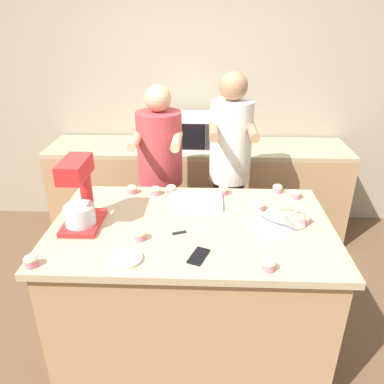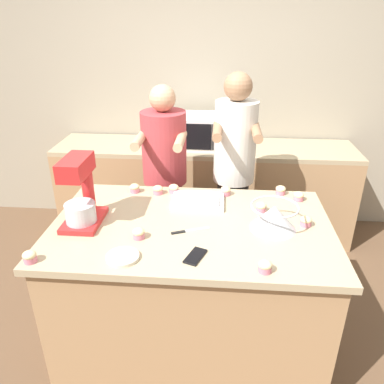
{
  "view_description": "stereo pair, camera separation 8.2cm",
  "coord_description": "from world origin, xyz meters",
  "px_view_note": "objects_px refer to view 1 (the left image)",
  "views": [
    {
      "loc": [
        0.07,
        -1.86,
        2.03
      ],
      "look_at": [
        0.0,
        0.05,
        1.12
      ],
      "focal_mm": 35.0,
      "sensor_mm": 36.0,
      "label": 1
    },
    {
      "loc": [
        0.16,
        -1.85,
        2.03
      ],
      "look_at": [
        0.0,
        0.05,
        1.12
      ],
      "focal_mm": 35.0,
      "sensor_mm": 36.0,
      "label": 2
    }
  ],
  "objects_px": {
    "knife": "(189,231)",
    "cupcake_9": "(132,189)",
    "mixing_bowl": "(274,215)",
    "cupcake_5": "(278,188)",
    "stand_mixer": "(80,197)",
    "cell_phone": "(199,256)",
    "cupcake_6": "(140,235)",
    "cupcake_3": "(155,190)",
    "cupcake_8": "(296,194)",
    "small_plate": "(126,259)",
    "cupcake_7": "(223,190)",
    "cupcake_1": "(305,219)",
    "person_right": "(229,178)",
    "microwave_oven": "(191,131)",
    "cupcake_0": "(171,189)",
    "cupcake_10": "(269,264)",
    "cupcake_4": "(31,261)",
    "baking_tray": "(196,200)",
    "cupcake_2": "(260,206)"
  },
  "relations": [
    {
      "from": "small_plate",
      "to": "cupcake_4",
      "type": "distance_m",
      "value": 0.45
    },
    {
      "from": "cupcake_2",
      "to": "cupcake_4",
      "type": "height_order",
      "value": "same"
    },
    {
      "from": "knife",
      "to": "cupcake_9",
      "type": "xyz_separation_m",
      "value": [
        -0.4,
        0.48,
        0.03
      ]
    },
    {
      "from": "small_plate",
      "to": "cupcake_1",
      "type": "relative_size",
      "value": 2.48
    },
    {
      "from": "mixing_bowl",
      "to": "microwave_oven",
      "type": "distance_m",
      "value": 1.59
    },
    {
      "from": "stand_mixer",
      "to": "cell_phone",
      "type": "relative_size",
      "value": 2.52
    },
    {
      "from": "stand_mixer",
      "to": "cupcake_3",
      "type": "relative_size",
      "value": 6.05
    },
    {
      "from": "baking_tray",
      "to": "cupcake_7",
      "type": "height_order",
      "value": "cupcake_7"
    },
    {
      "from": "mixing_bowl",
      "to": "cupcake_0",
      "type": "distance_m",
      "value": 0.74
    },
    {
      "from": "cell_phone",
      "to": "cupcake_9",
      "type": "xyz_separation_m",
      "value": [
        -0.46,
        0.71,
        0.02
      ]
    },
    {
      "from": "cupcake_1",
      "to": "cupcake_9",
      "type": "distance_m",
      "value": 1.12
    },
    {
      "from": "cupcake_4",
      "to": "cupcake_9",
      "type": "bearing_deg",
      "value": 67.79
    },
    {
      "from": "cupcake_8",
      "to": "cupcake_10",
      "type": "distance_m",
      "value": 0.82
    },
    {
      "from": "knife",
      "to": "cupcake_6",
      "type": "xyz_separation_m",
      "value": [
        -0.26,
        -0.09,
        0.03
      ]
    },
    {
      "from": "knife",
      "to": "cupcake_9",
      "type": "relative_size",
      "value": 3.18
    },
    {
      "from": "cupcake_2",
      "to": "cupcake_4",
      "type": "xyz_separation_m",
      "value": [
        -1.16,
        -0.61,
        0.0
      ]
    },
    {
      "from": "cupcake_2",
      "to": "cupcake_4",
      "type": "bearing_deg",
      "value": -152.21
    },
    {
      "from": "cupcake_0",
      "to": "person_right",
      "type": "bearing_deg",
      "value": 42.97
    },
    {
      "from": "cupcake_4",
      "to": "cupcake_7",
      "type": "bearing_deg",
      "value": 41.11
    },
    {
      "from": "mixing_bowl",
      "to": "cupcake_4",
      "type": "bearing_deg",
      "value": -161.07
    },
    {
      "from": "mixing_bowl",
      "to": "cupcake_5",
      "type": "xyz_separation_m",
      "value": [
        0.1,
        0.45,
        -0.05
      ]
    },
    {
      "from": "mixing_bowl",
      "to": "cupcake_2",
      "type": "xyz_separation_m",
      "value": [
        -0.05,
        0.2,
        -0.05
      ]
    },
    {
      "from": "mixing_bowl",
      "to": "knife",
      "type": "xyz_separation_m",
      "value": [
        -0.47,
        -0.07,
        -0.07
      ]
    },
    {
      "from": "person_right",
      "to": "cell_phone",
      "type": "height_order",
      "value": "person_right"
    },
    {
      "from": "cupcake_1",
      "to": "microwave_oven",
      "type": "bearing_deg",
      "value": 116.11
    },
    {
      "from": "cupcake_5",
      "to": "cupcake_9",
      "type": "relative_size",
      "value": 1.0
    },
    {
      "from": "baking_tray",
      "to": "microwave_oven",
      "type": "relative_size",
      "value": 0.63
    },
    {
      "from": "knife",
      "to": "cupcake_5",
      "type": "distance_m",
      "value": 0.78
    },
    {
      "from": "person_right",
      "to": "knife",
      "type": "bearing_deg",
      "value": -107.2
    },
    {
      "from": "stand_mixer",
      "to": "mixing_bowl",
      "type": "distance_m",
      "value": 1.08
    },
    {
      "from": "small_plate",
      "to": "cupcake_7",
      "type": "distance_m",
      "value": 0.91
    },
    {
      "from": "knife",
      "to": "cupcake_6",
      "type": "distance_m",
      "value": 0.27
    },
    {
      "from": "cell_phone",
      "to": "cupcake_0",
      "type": "xyz_separation_m",
      "value": [
        -0.2,
        0.73,
        0.02
      ]
    },
    {
      "from": "stand_mixer",
      "to": "microwave_oven",
      "type": "distance_m",
      "value": 1.63
    },
    {
      "from": "person_right",
      "to": "cupcake_3",
      "type": "relative_size",
      "value": 25.38
    },
    {
      "from": "cell_phone",
      "to": "cupcake_7",
      "type": "xyz_separation_m",
      "value": [
        0.15,
        0.72,
        0.02
      ]
    },
    {
      "from": "cupcake_7",
      "to": "cupcake_1",
      "type": "bearing_deg",
      "value": -38.78
    },
    {
      "from": "cupcake_4",
      "to": "cupcake_8",
      "type": "xyz_separation_m",
      "value": [
        1.42,
        0.78,
        0.0
      ]
    },
    {
      "from": "mixing_bowl",
      "to": "cupcake_2",
      "type": "bearing_deg",
      "value": 104.59
    },
    {
      "from": "baking_tray",
      "to": "cupcake_0",
      "type": "bearing_deg",
      "value": 141.52
    },
    {
      "from": "cupcake_0",
      "to": "microwave_oven",
      "type": "bearing_deg",
      "value": 85.42
    },
    {
      "from": "cupcake_9",
      "to": "knife",
      "type": "bearing_deg",
      "value": -49.7
    },
    {
      "from": "person_right",
      "to": "cupcake_8",
      "type": "relative_size",
      "value": 25.38
    },
    {
      "from": "cupcake_4",
      "to": "baking_tray",
      "type": "bearing_deg",
      "value": 42.13
    },
    {
      "from": "cupcake_3",
      "to": "cupcake_8",
      "type": "xyz_separation_m",
      "value": [
        0.92,
        -0.02,
        0.0
      ]
    },
    {
      "from": "cupcake_7",
      "to": "cupcake_10",
      "type": "xyz_separation_m",
      "value": [
        0.18,
        -0.81,
        0.0
      ]
    },
    {
      "from": "cell_phone",
      "to": "cupcake_5",
      "type": "distance_m",
      "value": 0.92
    },
    {
      "from": "cupcake_8",
      "to": "cupcake_9",
      "type": "height_order",
      "value": "same"
    },
    {
      "from": "cupcake_0",
      "to": "cupcake_7",
      "type": "distance_m",
      "value": 0.35
    },
    {
      "from": "small_plate",
      "to": "knife",
      "type": "height_order",
      "value": "small_plate"
    }
  ]
}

